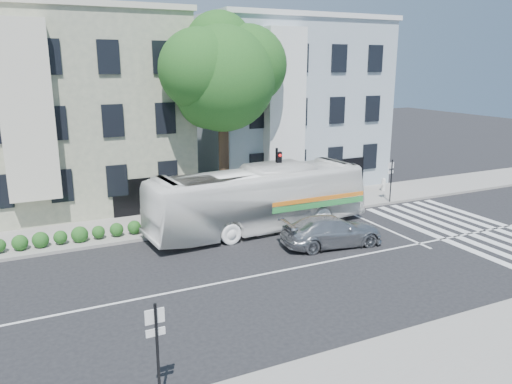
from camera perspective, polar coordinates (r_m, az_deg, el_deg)
ground at (r=21.22m, az=5.17°, el=-8.53°), size 120.00×120.00×0.00m
sidewalk_far at (r=27.95m, az=-3.20°, el=-2.63°), size 80.00×4.00×0.15m
sidewalk_near at (r=15.66m, az=21.03°, el=-18.11°), size 80.00×4.00×0.15m
building_left at (r=32.01m, az=-20.13°, el=8.61°), size 12.00×10.00×11.00m
building_right at (r=36.16m, az=2.79°, el=10.02°), size 12.00×10.00×11.00m
street_tree at (r=27.43m, az=-3.92°, el=13.50°), size 7.30×5.90×11.10m
bus at (r=25.28m, az=0.37°, el=-0.76°), size 3.67×11.93×3.27m
sedan at (r=23.59m, az=8.68°, el=-4.43°), size 2.55×5.03×1.40m
hedge at (r=24.96m, az=-17.57°, el=-4.38°), size 8.29×3.64×0.70m
traffic_signal at (r=26.33m, az=2.46°, el=1.97°), size 0.42×0.52×4.01m
fire_hydrant at (r=33.94m, az=14.37°, el=0.88°), size 0.48×0.33×0.84m
near_sign_pole at (r=12.71m, az=-11.30°, el=-16.29°), size 0.48×0.16×2.65m
far_sign_pole at (r=31.04m, az=15.17°, el=1.86°), size 0.47×0.19×2.58m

